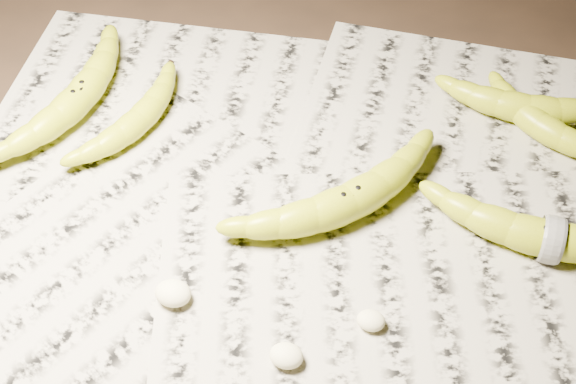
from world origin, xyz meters
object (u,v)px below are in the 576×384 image
(banana_left_a, at_px, (78,95))
(banana_left_b, at_px, (138,118))
(banana_center, at_px, (349,200))
(banana_taped, at_px, (552,237))
(banana_upper_b, at_px, (541,123))
(banana_upper_a, at_px, (529,106))

(banana_left_a, distance_m, banana_left_b, 0.08)
(banana_center, bearing_deg, banana_taped, -44.11)
(banana_upper_b, bearing_deg, banana_left_b, -131.46)
(banana_center, xyz_separation_m, banana_upper_a, (0.16, 0.20, -0.00))
(banana_left_b, xyz_separation_m, banana_center, (0.26, -0.05, 0.00))
(banana_taped, height_order, banana_upper_a, banana_taped)
(banana_left_b, relative_size, banana_upper_b, 1.04)
(banana_taped, height_order, banana_upper_b, banana_taped)
(banana_left_b, height_order, banana_taped, banana_taped)
(banana_left_a, bearing_deg, banana_left_b, -90.62)
(banana_left_b, xyz_separation_m, banana_upper_b, (0.44, 0.12, 0.00))
(banana_center, bearing_deg, banana_upper_b, -2.70)
(banana_taped, relative_size, banana_upper_b, 1.49)
(banana_left_b, bearing_deg, banana_left_a, 96.92)
(banana_upper_a, xyz_separation_m, banana_upper_b, (0.02, -0.02, -0.00))
(banana_upper_a, bearing_deg, banana_left_b, -165.65)
(banana_center, xyz_separation_m, banana_upper_b, (0.18, 0.18, -0.00))
(banana_taped, bearing_deg, banana_left_b, 173.40)
(banana_left_a, bearing_deg, banana_upper_a, -67.46)
(banana_upper_a, bearing_deg, banana_taped, -82.39)
(banana_left_a, height_order, banana_taped, banana_taped)
(banana_left_a, distance_m, banana_upper_a, 0.52)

